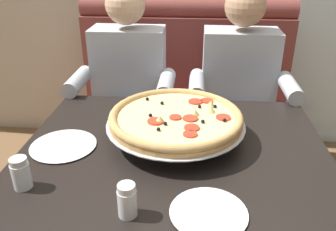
% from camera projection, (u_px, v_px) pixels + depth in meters
% --- Properties ---
extents(booth_bench, '(1.37, 0.78, 1.13)m').
position_uv_depth(booth_bench, '(183.00, 119.00, 2.27)').
color(booth_bench, brown).
rests_on(booth_bench, ground_plane).
extents(dining_table, '(1.13, 0.92, 0.75)m').
position_uv_depth(dining_table, '(174.00, 170.00, 1.32)').
color(dining_table, black).
rests_on(dining_table, ground_plane).
extents(diner_left, '(0.54, 0.64, 1.27)m').
position_uv_depth(diner_left, '(126.00, 88.00, 1.91)').
color(diner_left, '#2D3342').
rests_on(diner_left, ground_plane).
extents(diner_right, '(0.54, 0.64, 1.27)m').
position_uv_depth(diner_right, '(239.00, 92.00, 1.87)').
color(diner_right, '#2D3342').
rests_on(diner_right, ground_plane).
extents(pizza, '(0.52, 0.52, 0.12)m').
position_uv_depth(pizza, '(175.00, 118.00, 1.31)').
color(pizza, silver).
rests_on(pizza, dining_table).
extents(shaker_pepper_flakes, '(0.05, 0.05, 0.10)m').
position_uv_depth(shaker_pepper_flakes, '(127.00, 202.00, 0.95)').
color(shaker_pepper_flakes, white).
rests_on(shaker_pepper_flakes, dining_table).
extents(shaker_parmesan, '(0.06, 0.06, 0.10)m').
position_uv_depth(shaker_parmesan, '(21.00, 175.00, 1.06)').
color(shaker_parmesan, white).
rests_on(shaker_parmesan, dining_table).
extents(plate_near_left, '(0.22, 0.22, 0.02)m').
position_uv_depth(plate_near_left, '(209.00, 211.00, 0.97)').
color(plate_near_left, white).
rests_on(plate_near_left, dining_table).
extents(plate_near_right, '(0.24, 0.24, 0.02)m').
position_uv_depth(plate_near_right, '(63.00, 144.00, 1.29)').
color(plate_near_right, white).
rests_on(plate_near_right, dining_table).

